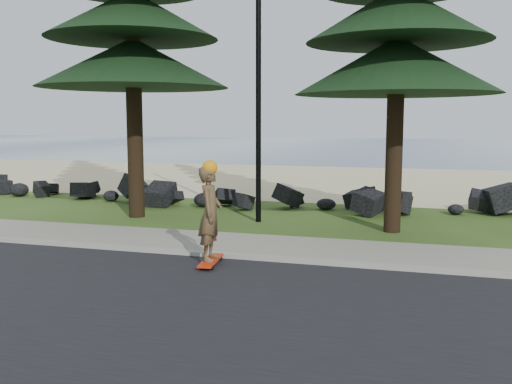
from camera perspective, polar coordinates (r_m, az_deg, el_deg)
ground at (r=12.26m, az=-4.00°, el=-5.49°), size 160.00×160.00×0.00m
road at (r=8.35m, az=-15.15°, el=-11.71°), size 160.00×7.00×0.02m
kerb at (r=11.43m, az=-5.59°, el=-6.18°), size 160.00×0.20×0.10m
sidewalk at (r=12.43m, az=-3.68°, el=-5.12°), size 160.00×2.00×0.08m
beach_sand at (r=26.18m, az=7.22°, el=1.20°), size 160.00×15.00×0.01m
ocean at (r=62.40m, az=12.74°, el=4.48°), size 160.00×58.00×0.01m
seawall_boulders at (r=17.52m, az=2.45°, el=-1.67°), size 60.00×2.40×1.10m
lamp_post at (r=15.07m, az=0.25°, el=12.68°), size 0.25×0.14×8.14m
skateboarder at (r=10.49m, az=-4.59°, el=-2.18°), size 0.50×1.07×1.95m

